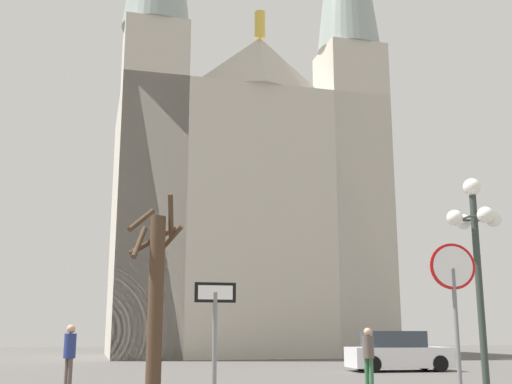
{
  "coord_description": "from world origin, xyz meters",
  "views": [
    {
      "loc": [
        -3.68,
        -7.65,
        1.59
      ],
      "look_at": [
        0.98,
        17.21,
        7.11
      ],
      "focal_mm": 44.71,
      "sensor_mm": 36.0,
      "label": 1
    }
  ],
  "objects_px": {
    "bare_tree": "(155,297)",
    "parked_car_near_white": "(397,352)",
    "pedestrian_walking": "(70,351)",
    "street_lamp": "(476,249)",
    "cathedral": "(246,174)",
    "one_way_arrow_sign": "(215,338)",
    "pedestrian_standing": "(368,352)",
    "stop_sign": "(454,294)"
  },
  "relations": [
    {
      "from": "cathedral",
      "to": "one_way_arrow_sign",
      "type": "distance_m",
      "value": 33.6
    },
    {
      "from": "street_lamp",
      "to": "bare_tree",
      "type": "relative_size",
      "value": 1.09
    },
    {
      "from": "pedestrian_standing",
      "to": "parked_car_near_white",
      "type": "bearing_deg",
      "value": 61.75
    },
    {
      "from": "parked_car_near_white",
      "to": "pedestrian_standing",
      "type": "distance_m",
      "value": 8.39
    },
    {
      "from": "cathedral",
      "to": "parked_car_near_white",
      "type": "distance_m",
      "value": 19.78
    },
    {
      "from": "stop_sign",
      "to": "street_lamp",
      "type": "bearing_deg",
      "value": 52.69
    },
    {
      "from": "bare_tree",
      "to": "parked_car_near_white",
      "type": "xyz_separation_m",
      "value": [
        10.05,
        10.06,
        -1.62
      ]
    },
    {
      "from": "parked_car_near_white",
      "to": "pedestrian_walking",
      "type": "xyz_separation_m",
      "value": [
        -12.18,
        -6.73,
        0.33
      ]
    },
    {
      "from": "stop_sign",
      "to": "street_lamp",
      "type": "relative_size",
      "value": 0.62
    },
    {
      "from": "one_way_arrow_sign",
      "to": "bare_tree",
      "type": "relative_size",
      "value": 0.49
    },
    {
      "from": "pedestrian_walking",
      "to": "pedestrian_standing",
      "type": "distance_m",
      "value": 8.23
    },
    {
      "from": "street_lamp",
      "to": "pedestrian_standing",
      "type": "bearing_deg",
      "value": 106.82
    },
    {
      "from": "stop_sign",
      "to": "parked_car_near_white",
      "type": "distance_m",
      "value": 14.98
    },
    {
      "from": "cathedral",
      "to": "parked_car_near_white",
      "type": "xyz_separation_m",
      "value": [
        3.46,
        -15.97,
        -11.14
      ]
    },
    {
      "from": "parked_car_near_white",
      "to": "pedestrian_standing",
      "type": "relative_size",
      "value": 2.45
    },
    {
      "from": "cathedral",
      "to": "stop_sign",
      "type": "relative_size",
      "value": 12.5
    },
    {
      "from": "cathedral",
      "to": "bare_tree",
      "type": "height_order",
      "value": "cathedral"
    },
    {
      "from": "stop_sign",
      "to": "one_way_arrow_sign",
      "type": "xyz_separation_m",
      "value": [
        -4.55,
        -1.32,
        -0.77
      ]
    },
    {
      "from": "stop_sign",
      "to": "one_way_arrow_sign",
      "type": "relative_size",
      "value": 1.38
    },
    {
      "from": "stop_sign",
      "to": "street_lamp",
      "type": "distance_m",
      "value": 3.57
    },
    {
      "from": "stop_sign",
      "to": "pedestrian_standing",
      "type": "bearing_deg",
      "value": 83.15
    },
    {
      "from": "one_way_arrow_sign",
      "to": "cathedral",
      "type": "bearing_deg",
      "value": 79.43
    },
    {
      "from": "parked_car_near_white",
      "to": "one_way_arrow_sign",
      "type": "bearing_deg",
      "value": -121.13
    },
    {
      "from": "one_way_arrow_sign",
      "to": "pedestrian_walking",
      "type": "height_order",
      "value": "one_way_arrow_sign"
    },
    {
      "from": "one_way_arrow_sign",
      "to": "pedestrian_standing",
      "type": "bearing_deg",
      "value": 56.38
    },
    {
      "from": "pedestrian_walking",
      "to": "parked_car_near_white",
      "type": "bearing_deg",
      "value": 28.93
    },
    {
      "from": "street_lamp",
      "to": "bare_tree",
      "type": "height_order",
      "value": "street_lamp"
    },
    {
      "from": "parked_car_near_white",
      "to": "pedestrian_standing",
      "type": "height_order",
      "value": "pedestrian_standing"
    },
    {
      "from": "pedestrian_walking",
      "to": "pedestrian_standing",
      "type": "bearing_deg",
      "value": -4.55
    },
    {
      "from": "street_lamp",
      "to": "bare_tree",
      "type": "bearing_deg",
      "value": 169.26
    },
    {
      "from": "pedestrian_walking",
      "to": "street_lamp",
      "type": "bearing_deg",
      "value": -26.56
    },
    {
      "from": "stop_sign",
      "to": "street_lamp",
      "type": "xyz_separation_m",
      "value": [
        2.04,
        2.67,
        1.2
      ]
    },
    {
      "from": "pedestrian_standing",
      "to": "one_way_arrow_sign",
      "type": "bearing_deg",
      "value": -123.62
    },
    {
      "from": "stop_sign",
      "to": "pedestrian_standing",
      "type": "relative_size",
      "value": 1.9
    },
    {
      "from": "cathedral",
      "to": "pedestrian_standing",
      "type": "distance_m",
      "value": 25.76
    },
    {
      "from": "street_lamp",
      "to": "stop_sign",
      "type": "bearing_deg",
      "value": -127.31
    },
    {
      "from": "cathedral",
      "to": "pedestrian_walking",
      "type": "distance_m",
      "value": 26.61
    },
    {
      "from": "bare_tree",
      "to": "pedestrian_walking",
      "type": "height_order",
      "value": "bare_tree"
    },
    {
      "from": "stop_sign",
      "to": "one_way_arrow_sign",
      "type": "bearing_deg",
      "value": -163.8
    },
    {
      "from": "street_lamp",
      "to": "pedestrian_standing",
      "type": "distance_m",
      "value": 4.9
    },
    {
      "from": "cathedral",
      "to": "street_lamp",
      "type": "distance_m",
      "value": 28.69
    },
    {
      "from": "one_way_arrow_sign",
      "to": "pedestrian_standing",
      "type": "xyz_separation_m",
      "value": [
        5.36,
        8.06,
        -0.47
      ]
    }
  ]
}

